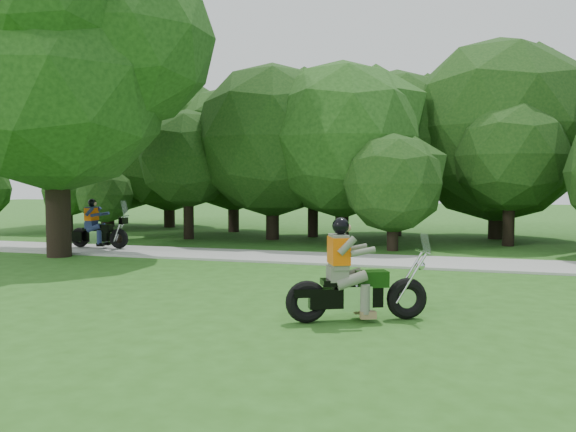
# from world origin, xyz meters

# --- Properties ---
(ground) EXTENTS (100.00, 100.00, 0.00)m
(ground) POSITION_xyz_m (0.00, 0.00, 0.00)
(ground) COLOR #295819
(ground) RESTS_ON ground
(walkway) EXTENTS (60.00, 2.20, 0.06)m
(walkway) POSITION_xyz_m (0.00, 8.00, 0.03)
(walkway) COLOR #A4A49F
(walkway) RESTS_ON ground
(tree_line) EXTENTS (39.74, 11.51, 7.79)m
(tree_line) POSITION_xyz_m (0.13, 14.51, 3.63)
(tree_line) COLOR black
(tree_line) RESTS_ON ground
(big_tree_west) EXTENTS (8.64, 6.56, 9.96)m
(big_tree_west) POSITION_xyz_m (-10.54, 6.85, 5.76)
(big_tree_west) COLOR black
(big_tree_west) RESTS_ON ground
(chopper_motorcycle) EXTENTS (2.14, 1.27, 1.60)m
(chopper_motorcycle) POSITION_xyz_m (-1.26, 1.42, 0.59)
(chopper_motorcycle) COLOR black
(chopper_motorcycle) RESTS_ON ground
(touring_motorcycle) EXTENTS (2.02, 0.57, 1.54)m
(touring_motorcycle) POSITION_xyz_m (-10.47, 8.18, 0.62)
(touring_motorcycle) COLOR black
(touring_motorcycle) RESTS_ON walkway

